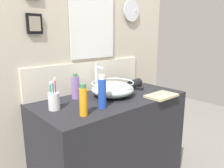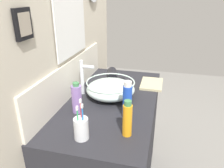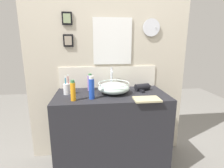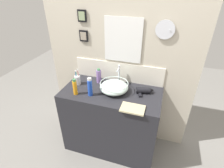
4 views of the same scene
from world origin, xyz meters
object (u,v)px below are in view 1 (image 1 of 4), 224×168
(shampoo_bottle, at_px, (76,87))
(hand_towel, at_px, (161,96))
(toothbrush_cup, at_px, (54,101))
(faucet, at_px, (97,75))
(lotion_bottle, at_px, (102,92))
(glass_bowl_sink, at_px, (113,89))
(spray_bottle, at_px, (83,101))
(hair_drier, at_px, (136,84))

(shampoo_bottle, relative_size, hand_towel, 0.78)
(toothbrush_cup, bearing_deg, faucet, 19.53)
(faucet, distance_m, lotion_bottle, 0.40)
(shampoo_bottle, distance_m, hand_towel, 0.63)
(shampoo_bottle, bearing_deg, toothbrush_cup, -153.25)
(glass_bowl_sink, distance_m, spray_bottle, 0.42)
(shampoo_bottle, bearing_deg, glass_bowl_sink, -30.21)
(faucet, relative_size, shampoo_bottle, 1.30)
(shampoo_bottle, xyz_separation_m, lotion_bottle, (0.01, -0.29, 0.02))
(spray_bottle, bearing_deg, hand_towel, -5.83)
(shampoo_bottle, xyz_separation_m, hand_towel, (0.50, -0.38, -0.08))
(hand_towel, bearing_deg, faucet, 121.50)
(glass_bowl_sink, height_order, lotion_bottle, lotion_bottle)
(faucet, height_order, hair_drier, faucet)
(toothbrush_cup, relative_size, shampoo_bottle, 1.10)
(hair_drier, bearing_deg, hand_towel, -101.10)
(glass_bowl_sink, bearing_deg, lotion_bottle, -145.82)
(toothbrush_cup, height_order, shampoo_bottle, toothbrush_cup)
(spray_bottle, height_order, hand_towel, spray_bottle)
(spray_bottle, bearing_deg, hair_drier, 19.37)
(glass_bowl_sink, xyz_separation_m, toothbrush_cup, (-0.46, 0.02, -0.00))
(toothbrush_cup, height_order, lotion_bottle, lotion_bottle)
(toothbrush_cup, distance_m, spray_bottle, 0.22)
(hair_drier, distance_m, hand_towel, 0.32)
(shampoo_bottle, bearing_deg, hair_drier, -6.88)
(shampoo_bottle, xyz_separation_m, spray_bottle, (-0.15, -0.32, 0.00))
(toothbrush_cup, xyz_separation_m, hand_towel, (0.72, -0.27, -0.05))
(faucet, relative_size, toothbrush_cup, 1.18)
(shampoo_bottle, relative_size, spray_bottle, 0.98)
(lotion_bottle, xyz_separation_m, hand_towel, (0.48, -0.10, -0.09))
(hair_drier, bearing_deg, toothbrush_cup, -176.58)
(shampoo_bottle, height_order, lotion_bottle, lotion_bottle)
(hair_drier, distance_m, toothbrush_cup, 0.79)
(toothbrush_cup, distance_m, lotion_bottle, 0.30)
(hair_drier, relative_size, toothbrush_cup, 1.03)
(glass_bowl_sink, height_order, spray_bottle, spray_bottle)
(glass_bowl_sink, distance_m, hand_towel, 0.36)
(spray_bottle, distance_m, hand_towel, 0.65)
(hair_drier, height_order, lotion_bottle, lotion_bottle)
(faucet, xyz_separation_m, lotion_bottle, (-0.22, -0.33, -0.03))
(hair_drier, xyz_separation_m, spray_bottle, (-0.71, -0.25, 0.05))
(glass_bowl_sink, relative_size, hand_towel, 1.35)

